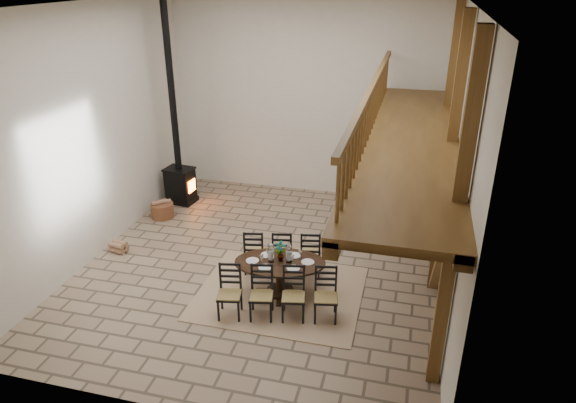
% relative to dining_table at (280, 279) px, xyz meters
% --- Properties ---
extents(ground, '(8.00, 8.00, 0.00)m').
position_rel_dining_table_xyz_m(ground, '(-0.64, 1.02, -0.36)').
color(ground, '#8D785E').
rests_on(ground, ground).
extents(room_shell, '(7.02, 8.02, 5.01)m').
position_rel_dining_table_xyz_m(room_shell, '(0.55, 1.02, 2.65)').
color(room_shell, beige).
rests_on(room_shell, ground).
extents(rug, '(3.00, 2.50, 0.02)m').
position_rel_dining_table_xyz_m(rug, '(-0.02, 0.07, -0.35)').
color(rug, '#9F8466').
rests_on(rug, ground).
extents(dining_table, '(2.11, 2.16, 1.07)m').
position_rel_dining_table_xyz_m(dining_table, '(0.00, 0.00, 0.00)').
color(dining_table, black).
rests_on(dining_table, ground).
extents(wood_stove, '(0.77, 0.63, 5.00)m').
position_rel_dining_table_xyz_m(wood_stove, '(-3.57, 3.43, 0.75)').
color(wood_stove, black).
rests_on(wood_stove, ground).
extents(log_basket, '(0.54, 0.54, 0.45)m').
position_rel_dining_table_xyz_m(log_basket, '(-3.63, 2.48, -0.17)').
color(log_basket, brown).
rests_on(log_basket, ground).
extents(log_stack, '(0.39, 0.30, 0.24)m').
position_rel_dining_table_xyz_m(log_stack, '(-3.76, 0.70, -0.24)').
color(log_stack, tan).
rests_on(log_stack, ground).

